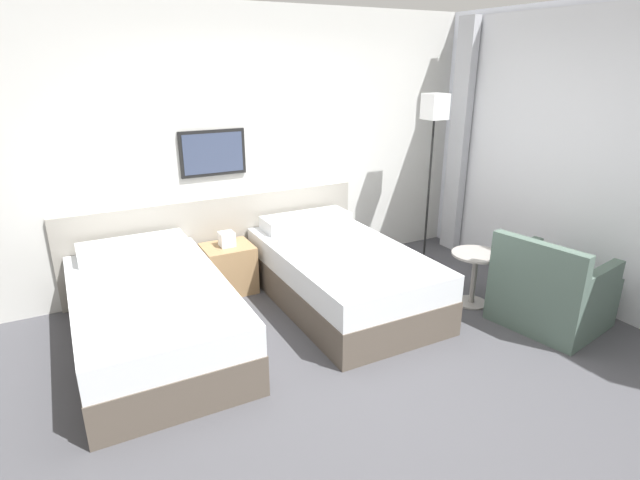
# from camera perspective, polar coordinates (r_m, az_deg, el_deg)

# --- Properties ---
(ground_plane) EXTENTS (16.00, 16.00, 0.00)m
(ground_plane) POSITION_cam_1_polar(r_m,az_deg,el_deg) (3.95, 4.17, -13.76)
(ground_plane) COLOR #47474C
(wall_headboard) EXTENTS (10.00, 0.10, 2.70)m
(wall_headboard) POSITION_cam_1_polar(r_m,az_deg,el_deg) (5.16, -7.69, 9.72)
(wall_headboard) COLOR silver
(wall_headboard) RESTS_ON ground_plane
(wall_window) EXTENTS (0.21, 4.47, 2.70)m
(wall_window) POSITION_cam_1_polar(r_m,az_deg,el_deg) (5.06, 30.38, 7.54)
(wall_window) COLOR white
(wall_window) RESTS_ON ground_plane
(bed_near_door) EXTENTS (1.15, 1.99, 0.67)m
(bed_near_door) POSITION_cam_1_polar(r_m,az_deg,el_deg) (4.21, -18.59, -8.17)
(bed_near_door) COLOR brown
(bed_near_door) RESTS_ON ground_plane
(bed_near_window) EXTENTS (1.15, 1.99, 0.67)m
(bed_near_window) POSITION_cam_1_polar(r_m,az_deg,el_deg) (4.72, 2.40, -3.95)
(bed_near_window) COLOR brown
(bed_near_window) RESTS_ON ground_plane
(nightstand) EXTENTS (0.48, 0.41, 0.62)m
(nightstand) POSITION_cam_1_polar(r_m,az_deg,el_deg) (5.03, -10.39, -3.12)
(nightstand) COLOR #9E7A51
(nightstand) RESTS_ON ground_plane
(floor_lamp) EXTENTS (0.24, 0.24, 1.87)m
(floor_lamp) POSITION_cam_1_polar(r_m,az_deg,el_deg) (5.50, 12.87, 12.73)
(floor_lamp) COLOR black
(floor_lamp) RESTS_ON ground_plane
(side_table) EXTENTS (0.45, 0.45, 0.51)m
(side_table) POSITION_cam_1_polar(r_m,az_deg,el_deg) (4.87, 17.29, -3.12)
(side_table) COLOR gray
(side_table) RESTS_ON ground_plane
(armchair) EXTENTS (0.91, 0.93, 0.82)m
(armchair) POSITION_cam_1_polar(r_m,az_deg,el_deg) (4.77, 24.84, -5.62)
(armchair) COLOR #4C6056
(armchair) RESTS_ON ground_plane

